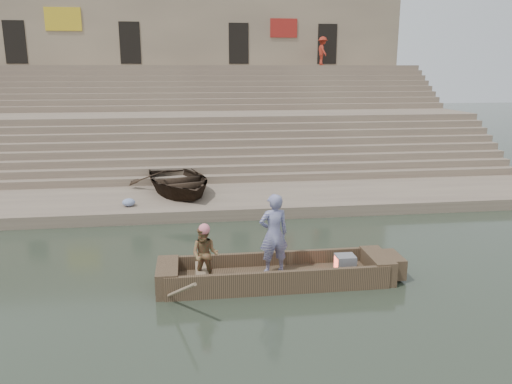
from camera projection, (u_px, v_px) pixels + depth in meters
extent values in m
plane|color=#263024|center=(121.00, 309.00, 10.72)|extent=(120.00, 120.00, 0.00)
cube|color=gray|center=(148.00, 203.00, 18.36)|extent=(32.00, 4.00, 0.40)
cube|color=gray|center=(158.00, 142.00, 25.29)|extent=(32.00, 3.00, 2.80)
cube|color=gray|center=(163.00, 107.00, 31.73)|extent=(32.00, 3.00, 5.20)
cube|color=gray|center=(152.00, 185.00, 20.49)|extent=(32.00, 0.50, 0.70)
cube|color=gray|center=(153.00, 179.00, 20.94)|extent=(32.00, 0.50, 1.00)
cube|color=gray|center=(153.00, 173.00, 21.38)|extent=(32.00, 0.50, 1.30)
cube|color=gray|center=(154.00, 168.00, 21.83)|extent=(32.00, 0.50, 1.60)
cube|color=gray|center=(155.00, 162.00, 22.27)|extent=(32.00, 0.50, 1.90)
cube|color=gray|center=(155.00, 157.00, 22.71)|extent=(32.00, 0.50, 2.20)
cube|color=gray|center=(156.00, 152.00, 23.16)|extent=(32.00, 0.50, 2.50)
cube|color=gray|center=(156.00, 147.00, 23.60)|extent=(32.00, 0.50, 2.80)
cube|color=gray|center=(160.00, 134.00, 26.93)|extent=(32.00, 0.50, 3.10)
cube|color=gray|center=(160.00, 131.00, 27.38)|extent=(32.00, 0.50, 3.40)
cube|color=gray|center=(161.00, 127.00, 27.82)|extent=(32.00, 0.50, 3.70)
cube|color=gray|center=(161.00, 123.00, 28.27)|extent=(32.00, 0.50, 4.00)
cube|color=gray|center=(161.00, 120.00, 28.71)|extent=(32.00, 0.50, 4.30)
cube|color=gray|center=(161.00, 116.00, 29.16)|extent=(32.00, 0.50, 4.60)
cube|color=gray|center=(162.00, 113.00, 29.60)|extent=(32.00, 0.50, 4.90)
cube|color=gray|center=(162.00, 110.00, 30.05)|extent=(32.00, 0.50, 5.20)
cube|color=tan|center=(164.00, 60.00, 34.85)|extent=(32.00, 5.00, 11.20)
cube|color=black|center=(15.00, 42.00, 31.09)|extent=(1.30, 0.18, 2.60)
cube|color=black|center=(130.00, 43.00, 31.99)|extent=(1.30, 0.18, 2.60)
cube|color=black|center=(239.00, 44.00, 32.90)|extent=(1.30, 0.18, 2.60)
cube|color=black|center=(327.00, 44.00, 33.67)|extent=(1.30, 0.18, 2.60)
cube|color=gold|center=(63.00, 19.00, 31.07)|extent=(2.20, 0.10, 1.40)
cube|color=maroon|center=(284.00, 28.00, 32.97)|extent=(1.80, 0.10, 1.20)
cube|color=brown|center=(275.00, 279.00, 12.01)|extent=(5.00, 1.30, 0.22)
cube|color=brown|center=(280.00, 283.00, 11.37)|extent=(5.20, 0.12, 0.56)
cube|color=brown|center=(271.00, 262.00, 12.56)|extent=(5.20, 0.12, 0.56)
cube|color=brown|center=(168.00, 277.00, 11.63)|extent=(0.50, 1.30, 0.60)
cube|color=brown|center=(377.00, 266.00, 12.29)|extent=(0.50, 1.30, 0.60)
cube|color=brown|center=(393.00, 264.00, 12.34)|extent=(0.35, 0.90, 0.50)
cube|color=#937A5B|center=(202.00, 271.00, 11.71)|extent=(0.30, 1.20, 0.08)
cylinder|color=#937A5B|center=(173.00, 294.00, 10.79)|extent=(1.03, 2.10, 1.36)
sphere|color=#EA7382|center=(204.00, 229.00, 11.27)|extent=(0.26, 0.26, 0.26)
imported|color=navy|center=(274.00, 234.00, 11.88)|extent=(0.78, 0.57, 1.96)
imported|color=#257135|center=(205.00, 254.00, 11.42)|extent=(0.77, 0.68, 1.34)
cube|color=slate|center=(345.00, 263.00, 12.15)|extent=(0.46, 0.42, 0.40)
cube|color=#E5593F|center=(337.00, 264.00, 12.13)|extent=(0.04, 0.34, 0.32)
imported|color=#2D2116|center=(178.00, 181.00, 18.99)|extent=(4.34, 5.19, 0.92)
imported|color=maroon|center=(323.00, 51.00, 32.49)|extent=(0.72, 1.20, 1.82)
ellipsoid|color=#3F5999|center=(129.00, 202.00, 17.22)|extent=(0.44, 0.44, 0.26)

